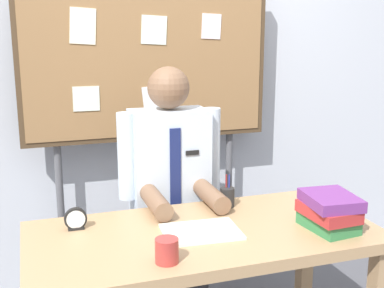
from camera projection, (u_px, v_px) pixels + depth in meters
back_wall at (140, 69)px, 3.14m from camera, size 6.40×0.08×2.70m
desk at (204, 252)px, 2.20m from camera, size 1.51×0.72×0.75m
person at (170, 208)px, 2.69m from camera, size 0.55×0.56×1.42m
bulletin_board at (148, 63)px, 2.94m from camera, size 1.48×0.09×1.91m
book_stack at (329, 211)px, 2.17m from camera, size 0.22×0.27×0.16m
open_notebook at (201, 232)px, 2.15m from camera, size 0.34×0.26×0.01m
desk_clock at (76, 220)px, 2.18m from camera, size 0.10×0.04×0.10m
coffee_mug at (167, 251)px, 1.88m from camera, size 0.09×0.09×0.09m
pen_holder at (227, 197)px, 2.46m from camera, size 0.07×0.07×0.16m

